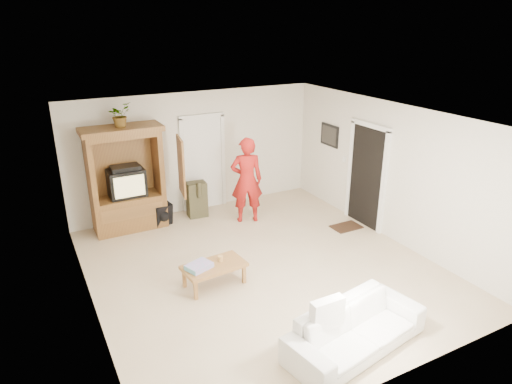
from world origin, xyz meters
TOP-DOWN VIEW (x-y plane):
  - floor at (0.00, 0.00)m, footprint 6.00×6.00m
  - ceiling at (0.00, 0.00)m, footprint 6.00×6.00m
  - wall_back at (0.00, 3.00)m, footprint 5.50×0.00m
  - wall_front at (0.00, -3.00)m, footprint 5.50×0.00m
  - wall_left at (-2.75, 0.00)m, footprint 0.00×6.00m
  - wall_right at (2.75, 0.00)m, footprint 0.00×6.00m
  - armoire at (-1.58, 2.66)m, footprint 1.82×1.14m
  - door_back at (0.15, 2.97)m, footprint 0.85×0.05m
  - doorway_right at (2.73, 0.60)m, footprint 0.05×0.90m
  - framed_picture at (2.73, 1.90)m, footprint 0.03×0.60m
  - doormat at (2.30, 0.60)m, footprint 0.60×0.40m
  - plant at (-1.60, 2.63)m, footprint 0.54×0.53m
  - man at (0.66, 1.87)m, footprint 0.76×0.62m
  - sofa at (0.08, -2.36)m, footprint 2.08×1.11m
  - coffee_table at (-0.94, -0.12)m, footprint 1.03×0.62m
  - towel at (-1.19, -0.12)m, footprint 0.45×0.39m
  - candle at (-0.80, -0.08)m, footprint 0.08×0.08m
  - backpack_black at (-0.99, 2.47)m, footprint 0.41×0.30m
  - backpack_olive at (-0.18, 2.58)m, footprint 0.43×0.33m

SIDE VIEW (x-z plane):
  - floor at x=0.00m, z-range 0.00..0.00m
  - doormat at x=2.30m, z-range 0.00..0.02m
  - backpack_black at x=-0.99m, z-range 0.00..0.46m
  - sofa at x=0.08m, z-range 0.00..0.58m
  - coffee_table at x=-0.94m, z-range 0.14..0.50m
  - backpack_olive at x=-0.18m, z-range 0.00..0.77m
  - towel at x=-1.19m, z-range 0.37..0.45m
  - candle at x=-0.80m, z-range 0.37..0.47m
  - man at x=0.66m, z-range 0.00..1.80m
  - armoire at x=-1.58m, z-range -0.14..1.96m
  - door_back at x=0.15m, z-range 0.00..2.04m
  - doorway_right at x=2.73m, z-range 0.00..2.04m
  - wall_back at x=0.00m, z-range -1.45..4.05m
  - wall_front at x=0.00m, z-range -1.45..4.05m
  - wall_left at x=-2.75m, z-range -1.70..4.30m
  - wall_right at x=2.75m, z-range -1.70..4.30m
  - framed_picture at x=2.73m, z-range 1.36..1.84m
  - plant at x=-1.60m, z-range 2.10..2.55m
  - ceiling at x=0.00m, z-range 2.60..2.60m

